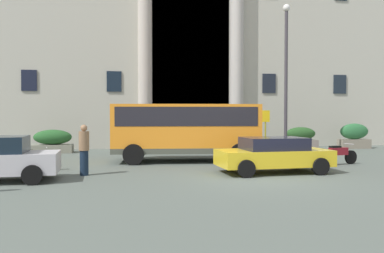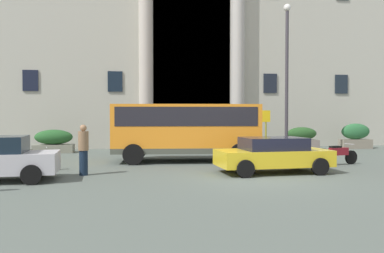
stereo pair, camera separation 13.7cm
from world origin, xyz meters
name	(u,v)px [view 2 (the right image)]	position (x,y,z in m)	size (l,w,h in m)	color
ground_plane	(256,181)	(0.00, 0.00, -0.06)	(80.00, 64.00, 0.12)	#515B53
office_building_facade	(185,15)	(0.00, 17.48, 9.56)	(37.87, 9.70, 19.14)	#AFAC9D
orange_minibus	(186,127)	(-1.61, 5.50, 1.57)	(6.73, 3.18, 2.61)	orange
bus_stop_sign	(266,128)	(2.85, 7.33, 1.47)	(0.44, 0.08, 2.36)	#9A921D
hedge_planter_east	(54,142)	(-8.38, 10.75, 0.63)	(2.17, 1.00, 1.30)	slate
hedge_planter_far_west	(245,140)	(2.64, 10.44, 0.63)	(1.65, 0.71, 1.30)	slate
hedge_planter_entrance_right	(302,139)	(6.28, 10.68, 0.66)	(1.97, 0.85, 1.37)	gray
hedge_planter_entrance_left	(355,136)	(9.91, 10.80, 0.76)	(1.97, 0.71, 1.58)	gray
parked_sedan_far	(273,154)	(1.07, 1.35, 0.68)	(4.20, 2.22, 1.31)	gold
motorcycle_far_end	(338,154)	(4.60, 3.16, 0.46)	(1.96, 0.71, 0.89)	black
motorcycle_near_kerb	(29,159)	(-7.91, 3.16, 0.46)	(1.94, 0.66, 0.89)	black
pedestrian_man_red_shirt	(83,150)	(-5.77, 1.80, 0.91)	(0.36, 0.36, 1.80)	#132133
lamppost_plaza_centre	(287,67)	(4.44, 8.54, 4.75)	(0.40, 0.40, 8.23)	#39353C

